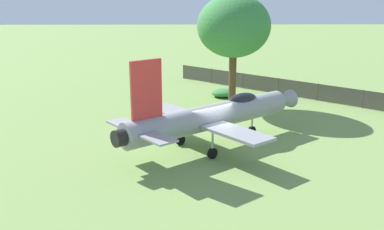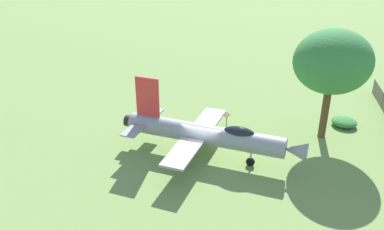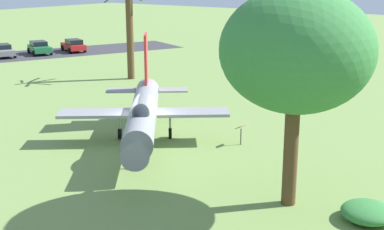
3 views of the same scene
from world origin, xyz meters
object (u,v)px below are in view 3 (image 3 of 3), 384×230
at_px(display_jet, 143,113).
at_px(info_plaque, 241,130).
at_px(shrub_near_fence, 368,212).
at_px(parked_car_gray, 3,50).
at_px(palm_tree, 130,34).
at_px(parked_car_red, 73,45).
at_px(shade_tree, 296,52).
at_px(parked_car_green, 39,47).

bearing_deg(display_jet, info_plaque, 91.84).
distance_m(shrub_near_fence, parked_car_gray, 48.48).
bearing_deg(shrub_near_fence, palm_tree, 59.42).
bearing_deg(parked_car_red, shade_tree, 172.96).
height_order(shrub_near_fence, parked_car_gray, parked_car_gray).
bearing_deg(shade_tree, palm_tree, 55.48).
xyz_separation_m(parked_car_green, parked_car_gray, (-3.73, 1.57, -0.03)).
relative_size(info_plaque, parked_car_red, 0.25).
relative_size(shade_tree, parked_car_green, 1.92).
bearing_deg(display_jet, shrub_near_fence, 44.52).
bearing_deg(parked_car_green, display_jet, -4.44).
relative_size(info_plaque, parked_car_gray, 0.25).
distance_m(display_jet, parked_car_gray, 36.23).
relative_size(display_jet, shade_tree, 1.37).
height_order(info_plaque, parked_car_gray, parked_car_gray).
xyz_separation_m(shrub_near_fence, parked_car_gray, (16.17, 45.70, 0.39)).
bearing_deg(parked_car_red, palm_tree, 177.77).
distance_m(display_jet, shrub_near_fence, 12.74).
bearing_deg(palm_tree, shrub_near_fence, -120.58).
height_order(info_plaque, parked_car_green, parked_car_green).
bearing_deg(parked_car_red, info_plaque, 175.60).
bearing_deg(parked_car_red, parked_car_gray, 90.31).
height_order(palm_tree, parked_car_red, palm_tree).
distance_m(palm_tree, parked_car_gray, 20.20).
xyz_separation_m(shrub_near_fence, parked_car_green, (19.90, 44.14, 0.42)).
distance_m(shrub_near_fence, info_plaque, 9.88).
bearing_deg(parked_car_red, shrub_near_fence, 175.23).
height_order(palm_tree, parked_car_gray, palm_tree).
bearing_deg(parked_car_gray, parked_car_red, 90.98).
xyz_separation_m(shrub_near_fence, parked_car_red, (23.53, 42.44, 0.42)).
xyz_separation_m(info_plaque, parked_car_red, (18.53, 33.93, -0.09)).
height_order(shade_tree, parked_car_gray, shade_tree).
distance_m(display_jet, info_plaque, 5.36).
distance_m(shade_tree, parked_car_gray, 46.04).
distance_m(shade_tree, palm_tree, 27.65).
distance_m(parked_car_green, parked_car_gray, 4.05).
bearing_deg(parked_car_green, parked_car_gray, -87.15).
xyz_separation_m(info_plaque, parked_car_green, (14.90, 35.63, -0.10)).
xyz_separation_m(palm_tree, info_plaque, (-10.24, -17.28, -3.11)).
bearing_deg(display_jet, palm_tree, -173.82).
bearing_deg(shrub_near_fence, parked_car_red, 60.99).
height_order(display_jet, shade_tree, shade_tree).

